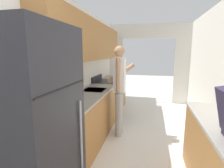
{
  "coord_description": "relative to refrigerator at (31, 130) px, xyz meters",
  "views": [
    {
      "loc": [
        0.14,
        -0.62,
        1.61
      ],
      "look_at": [
        -0.57,
        2.45,
        1.04
      ],
      "focal_mm": 28.0,
      "sensor_mm": 36.0,
      "label": 1
    }
  ],
  "objects": [
    {
      "name": "range_oven",
      "position": [
        -0.04,
        2.97,
        -0.47
      ],
      "size": [
        0.66,
        0.78,
        1.03
      ],
      "color": "black",
      "rests_on": "ground_plane"
    },
    {
      "name": "knife",
      "position": [
        -0.08,
        3.63,
        -0.03
      ],
      "size": [
        0.15,
        0.31,
        0.02
      ],
      "rotation": [
        0.0,
        0.0,
        -0.57
      ],
      "color": "#B7B7BC",
      "rests_on": "counter_left"
    },
    {
      "name": "person",
      "position": [
        0.45,
        1.94,
        0.02
      ],
      "size": [
        0.55,
        0.37,
        1.74
      ],
      "rotation": [
        0.0,
        0.0,
        1.58
      ],
      "color": "#9E9E9E",
      "rests_on": "ground_plane"
    },
    {
      "name": "wall_left",
      "position": [
        -0.3,
        1.74,
        0.59
      ],
      "size": [
        0.38,
        7.53,
        2.5
      ],
      "color": "silver",
      "rests_on": "ground_plane"
    },
    {
      "name": "refrigerator",
      "position": [
        0.0,
        0.0,
        0.0
      ],
      "size": [
        0.73,
        0.82,
        1.85
      ],
      "color": "black",
      "rests_on": "ground_plane"
    },
    {
      "name": "wall_far_with_doorway",
      "position": [
        0.91,
        4.5,
        0.51
      ],
      "size": [
        2.92,
        0.06,
        2.5
      ],
      "color": "silver",
      "rests_on": "ground_plane"
    },
    {
      "name": "counter_left",
      "position": [
        -0.05,
        2.08,
        -0.48
      ],
      "size": [
        0.62,
        3.71,
        0.89
      ],
      "color": "#9E6B38",
      "rests_on": "ground_plane"
    }
  ]
}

